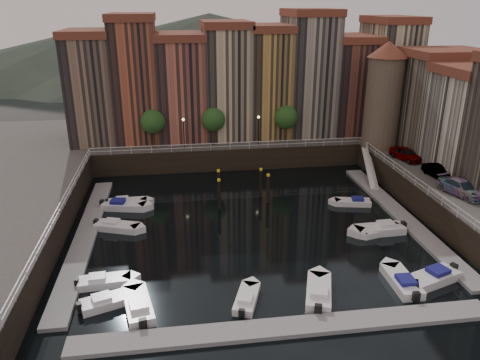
{
  "coord_description": "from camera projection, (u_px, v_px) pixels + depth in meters",
  "views": [
    {
      "loc": [
        -7.04,
        -43.0,
        21.45
      ],
      "look_at": [
        -0.38,
        4.0,
        3.25
      ],
      "focal_mm": 35.0,
      "sensor_mm": 36.0,
      "label": 1
    }
  ],
  "objects": [
    {
      "name": "quay_far",
      "position": [
        222.0,
        140.0,
        71.85
      ],
      "size": [
        80.0,
        20.0,
        3.0
      ],
      "primitive_type": "cube",
      "color": "black",
      "rests_on": "ground"
    },
    {
      "name": "boat_near_1",
      "position": [
        247.0,
        299.0,
        35.42
      ],
      "size": [
        2.71,
        4.23,
        0.95
      ],
      "rotation": [
        0.0,
        0.0,
        1.23
      ],
      "color": "white",
      "rests_on": "ground"
    },
    {
      "name": "railings",
      "position": [
        242.0,
        172.0,
        51.51
      ],
      "size": [
        36.08,
        34.04,
        0.52
      ],
      "color": "white",
      "rests_on": "ground"
    },
    {
      "name": "promenade_trees",
      "position": [
        218.0,
        120.0,
        62.64
      ],
      "size": [
        21.2,
        3.2,
        5.2
      ],
      "color": "black",
      "rests_on": "quay_far"
    },
    {
      "name": "street_lamps",
      "position": [
        221.0,
        126.0,
        62.01
      ],
      "size": [
        10.36,
        0.36,
        4.18
      ],
      "color": "black",
      "rests_on": "quay_far"
    },
    {
      "name": "car_c",
      "position": [
        461.0,
        189.0,
        47.15
      ],
      "size": [
        3.5,
        5.64,
        1.52
      ],
      "primitive_type": "imported",
      "rotation": [
        0.0,
        0.0,
        0.28
      ],
      "color": "gray",
      "rests_on": "quay_right"
    },
    {
      "name": "boat_near_2",
      "position": [
        319.0,
        293.0,
        36.09
      ],
      "size": [
        3.27,
        5.24,
        1.18
      ],
      "rotation": [
        0.0,
        0.0,
        1.26
      ],
      "color": "white",
      "rests_on": "ground"
    },
    {
      "name": "corner_tower",
      "position": [
        384.0,
        94.0,
        60.73
      ],
      "size": [
        5.2,
        5.2,
        13.8
      ],
      "color": "#6B5B4C",
      "rests_on": "quay_right"
    },
    {
      "name": "boat_near_0",
      "position": [
        138.0,
        306.0,
        34.48
      ],
      "size": [
        2.75,
        5.2,
        1.16
      ],
      "rotation": [
        0.0,
        0.0,
        1.77
      ],
      "color": "white",
      "rests_on": "ground"
    },
    {
      "name": "boat_right_2",
      "position": [
        381.0,
        229.0,
        46.12
      ],
      "size": [
        5.22,
        2.06,
        1.19
      ],
      "rotation": [
        0.0,
        0.0,
        3.18
      ],
      "color": "white",
      "rests_on": "ground"
    },
    {
      "name": "boat_left_0",
      "position": [
        108.0,
        301.0,
        35.16
      ],
      "size": [
        4.58,
        2.94,
        1.03
      ],
      "rotation": [
        0.0,
        0.0,
        0.34
      ],
      "color": "white",
      "rests_on": "ground"
    },
    {
      "name": "dock_near",
      "position": [
        288.0,
        328.0,
        32.57
      ],
      "size": [
        30.0,
        2.0,
        0.35
      ],
      "primitive_type": "cube",
      "color": "gray",
      "rests_on": "ground"
    },
    {
      "name": "car_b",
      "position": [
        438.0,
        172.0,
        51.87
      ],
      "size": [
        1.91,
        4.37,
        1.4
      ],
      "primitive_type": "imported",
      "rotation": [
        0.0,
        0.0,
        0.1
      ],
      "color": "gray",
      "rests_on": "quay_right"
    },
    {
      "name": "boat_right_1",
      "position": [
        380.0,
        230.0,
        46.05
      ],
      "size": [
        4.33,
        2.48,
        0.97
      ],
      "rotation": [
        0.0,
        0.0,
        3.39
      ],
      "color": "white",
      "rests_on": "ground"
    },
    {
      "name": "dock_left",
      "position": [
        86.0,
        236.0,
        45.24
      ],
      "size": [
        2.0,
        28.0,
        0.35
      ],
      "primitive_type": "cube",
      "color": "gray",
      "rests_on": "ground"
    },
    {
      "name": "mooring_pilings",
      "position": [
        242.0,
        188.0,
        53.02
      ],
      "size": [
        5.96,
        3.3,
        3.78
      ],
      "color": "black",
      "rests_on": "ground"
    },
    {
      "name": "gangway",
      "position": [
        370.0,
        166.0,
        59.15
      ],
      "size": [
        2.78,
        8.32,
        3.73
      ],
      "color": "white",
      "rests_on": "ground"
    },
    {
      "name": "dock_right",
      "position": [
        401.0,
        216.0,
        49.49
      ],
      "size": [
        2.0,
        28.0,
        0.35
      ],
      "primitive_type": "cube",
      "color": "gray",
      "rests_on": "ground"
    },
    {
      "name": "boat_left_4",
      "position": [
        126.0,
        202.0,
        52.37
      ],
      "size": [
        4.57,
        1.77,
        1.04
      ],
      "rotation": [
        0.0,
        0.0,
        0.03
      ],
      "color": "white",
      "rests_on": "ground"
    },
    {
      "name": "car_a",
      "position": [
        406.0,
        155.0,
        57.54
      ],
      "size": [
        3.02,
        4.89,
        1.55
      ],
      "primitive_type": "imported",
      "rotation": [
        0.0,
        0.0,
        0.28
      ],
      "color": "gray",
      "rests_on": "quay_right"
    },
    {
      "name": "boat_right_0",
      "position": [
        433.0,
        278.0,
        38.03
      ],
      "size": [
        5.35,
        3.45,
        1.21
      ],
      "rotation": [
        0.0,
        0.0,
        3.48
      ],
      "color": "white",
      "rests_on": "ground"
    },
    {
      "name": "boat_left_2",
      "position": [
        116.0,
        226.0,
        46.79
      ],
      "size": [
        4.78,
        3.12,
        1.08
      ],
      "rotation": [
        0.0,
        0.0,
        -0.35
      ],
      "color": "white",
      "rests_on": "ground"
    },
    {
      "name": "ground",
      "position": [
        249.0,
        223.0,
        48.35
      ],
      "size": [
        200.0,
        200.0,
        0.0
      ],
      "primitive_type": "plane",
      "color": "black",
      "rests_on": "ground"
    },
    {
      "name": "right_terrace",
      "position": [
        479.0,
        116.0,
        51.91
      ],
      "size": [
        9.3,
        24.3,
        14.0
      ],
      "color": "#746757",
      "rests_on": "quay_right"
    },
    {
      "name": "far_terrace",
      "position": [
        246.0,
        80.0,
        66.59
      ],
      "size": [
        48.7,
        10.3,
        17.5
      ],
      "color": "#7C624E",
      "rests_on": "quay_far"
    },
    {
      "name": "boat_near_3",
      "position": [
        402.0,
        282.0,
        37.52
      ],
      "size": [
        1.91,
        4.98,
        1.14
      ],
      "rotation": [
        0.0,
        0.0,
        1.55
      ],
      "color": "white",
      "rests_on": "ground"
    },
    {
      "name": "boat_right_3",
      "position": [
        353.0,
        202.0,
        52.54
      ],
      "size": [
        4.3,
        2.3,
        0.96
      ],
      "rotation": [
        0.0,
        0.0,
        2.94
      ],
      "color": "white",
      "rests_on": "ground"
    },
    {
      "name": "boat_left_1",
      "position": [
        103.0,
        281.0,
        37.66
      ],
      "size": [
        4.45,
        1.9,
        1.01
      ],
      "rotation": [
        0.0,
        0.0,
        0.07
      ],
      "color": "white",
      "rests_on": "ground"
    },
    {
      "name": "mountains",
      "position": [
        199.0,
        47.0,
        147.44
      ],
      "size": [
        145.0,
        100.0,
        18.0
      ],
      "color": "#2D382D",
      "rests_on": "ground"
    },
    {
      "name": "boat_left_3",
      "position": [
        123.0,
        205.0,
        51.49
      ],
      "size": [
        5.18,
        2.78,
        1.16
      ],
      "rotation": [
        0.0,
        0.0,
        -0.21
      ],
      "color": "white",
      "rests_on": "ground"
    }
  ]
}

